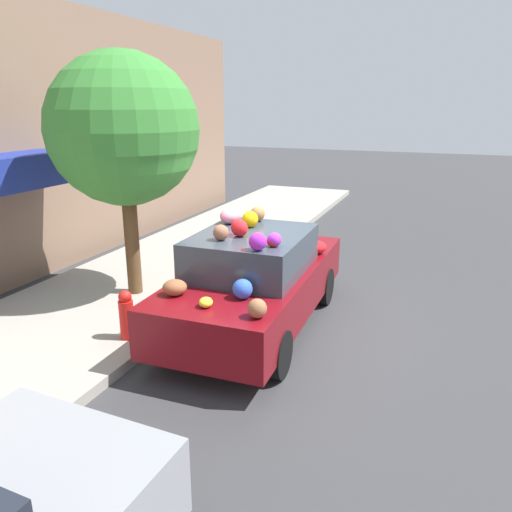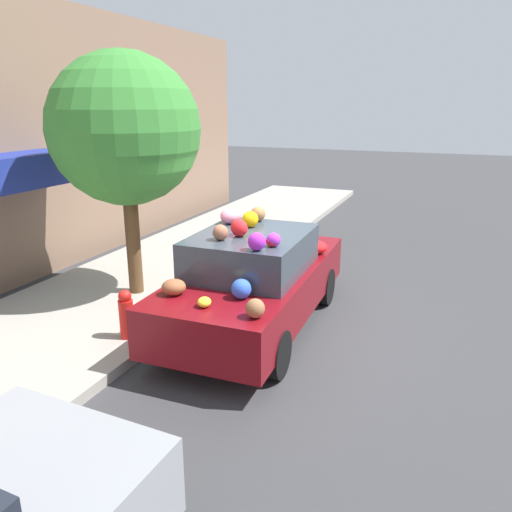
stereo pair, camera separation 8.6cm
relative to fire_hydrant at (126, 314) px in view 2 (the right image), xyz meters
name	(u,v)px [view 2 (the right image)]	position (x,y,z in m)	size (l,w,h in m)	color
ground_plane	(261,327)	(1.29, -1.48, -0.49)	(60.00, 60.00, 0.00)	#38383A
sidewalk_curb	(115,297)	(1.29, 1.22, -0.42)	(24.00, 3.20, 0.15)	#9E998E
street_tree	(125,130)	(1.52, 0.93, 2.37)	(2.39, 2.39, 3.92)	brown
fire_hydrant	(126,314)	(0.00, 0.00, 0.00)	(0.20, 0.20, 0.70)	red
art_car	(255,279)	(1.26, -1.40, 0.29)	(4.13, 1.80, 1.75)	maroon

